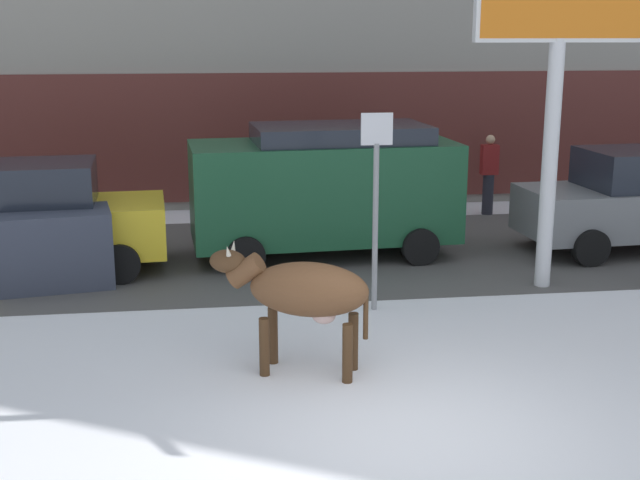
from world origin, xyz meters
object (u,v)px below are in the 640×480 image
Objects in this scene: car_darkgreen_van at (325,187)px; cow_brown at (303,291)px; street_sign at (376,196)px; dumpster at (56,248)px; car_yellow_sedan at (34,219)px; pedestrian_by_cars at (395,176)px; billboard at (561,2)px; pedestrian_near_billboard at (436,176)px; car_grey_sedan at (638,201)px; pedestrian_far_left at (489,174)px.

cow_brown is at bearing -100.74° from car_darkgreen_van.
dumpster is at bearing 158.75° from street_sign.
car_yellow_sedan is at bearing 129.22° from cow_brown.
pedestrian_by_cars is (2.91, 8.19, -0.11)m from cow_brown.
billboard is 6.29m from pedestrian_near_billboard.
pedestrian_by_cars is (-1.22, 5.26, -3.43)m from billboard.
car_grey_sedan is 2.53× the size of dumpster.
pedestrian_by_cars is at bearing 180.00° from pedestrian_far_left.
cow_brown is 0.45× the size of car_grey_sedan.
car_darkgreen_van is at bearing 79.26° from cow_brown.
billboard reaches higher than pedestrian_far_left.
car_darkgreen_van reaches higher than pedestrian_near_billboard.
pedestrian_far_left is 1.02× the size of dumpster.
cow_brown is 1.11× the size of pedestrian_far_left.
car_darkgreen_van is at bearing 176.40° from car_grey_sedan.
pedestrian_by_cars is at bearing 138.85° from car_grey_sedan.
street_sign reaches higher than car_yellow_sedan.
dumpster is at bearing -164.00° from car_darkgreen_van.
pedestrian_near_billboard is (2.83, 2.94, -0.36)m from car_darkgreen_van.
cow_brown is at bearing -50.78° from car_yellow_sedan.
billboard reaches higher than car_yellow_sedan.
car_grey_sedan is at bearing 37.50° from billboard.
pedestrian_by_cars is 2.08m from pedestrian_far_left.
car_grey_sedan is (2.56, 1.96, -3.41)m from billboard.
billboard is 1.18× the size of car_darkgreen_van.
car_grey_sedan reaches higher than cow_brown.
billboard is 8.49m from dumpster.
billboard is at bearing -7.89° from dumpster.
pedestrian_by_cars is at bearing 74.83° from street_sign.
pedestrian_far_left is at bearing 58.65° from cow_brown.
car_darkgreen_van is 2.72× the size of pedestrian_far_left.
car_yellow_sedan reaches higher than cow_brown.
cow_brown is 8.29m from car_grey_sedan.
street_sign reaches higher than pedestrian_by_cars.
pedestrian_by_cars reaches higher than cow_brown.
car_yellow_sedan is at bearing -153.14° from pedestrian_by_cars.
car_yellow_sedan reaches higher than pedestrian_by_cars.
street_sign is (-3.71, -6.04, 0.79)m from pedestrian_far_left.
pedestrian_far_left is (4.99, 8.19, -0.11)m from cow_brown.
street_sign is (0.28, -3.10, 0.43)m from car_darkgreen_van.
car_grey_sedan is at bearing -41.15° from pedestrian_by_cars.
street_sign reaches higher than car_grey_sedan.
car_darkgreen_van reaches higher than pedestrian_by_cars.
billboard is 3.97m from street_sign.
billboard is 6.40m from pedestrian_by_cars.
car_grey_sedan reaches higher than pedestrian_by_cars.
street_sign reaches higher than pedestrian_far_left.
car_grey_sedan is 2.49× the size of pedestrian_far_left.
dumpster is at bearing 172.11° from billboard.
pedestrian_by_cars is at bearing 56.87° from car_darkgreen_van.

